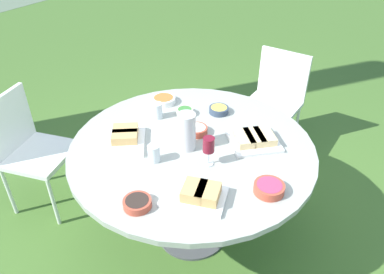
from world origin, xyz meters
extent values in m
plane|color=#446B2B|center=(0.00, 0.00, 0.00)|extent=(40.00, 40.00, 0.00)
cylinder|color=#4C4C51|center=(0.00, 0.00, 0.01)|extent=(0.49, 0.49, 0.02)
cylinder|color=#4C4C51|center=(0.00, 0.00, 0.38)|extent=(0.11, 0.11, 0.72)
cylinder|color=#9EA399|center=(0.00, 0.00, 0.75)|extent=(1.46, 1.46, 0.03)
cube|color=white|center=(1.22, 0.01, 0.45)|extent=(0.42, 0.44, 0.04)
cube|color=white|center=(1.41, 0.01, 0.68)|extent=(0.03, 0.44, 0.42)
cylinder|color=white|center=(1.03, 0.20, 0.22)|extent=(0.03, 0.03, 0.43)
cylinder|color=white|center=(1.03, -0.19, 0.22)|extent=(0.03, 0.03, 0.43)
cylinder|color=white|center=(1.40, 0.20, 0.22)|extent=(0.03, 0.03, 0.43)
cylinder|color=white|center=(1.40, -0.19, 0.22)|extent=(0.03, 0.03, 0.43)
cube|color=white|center=(-0.35, 1.08, 0.45)|extent=(0.55, 0.53, 0.04)
cube|color=white|center=(-0.41, 1.27, 0.68)|extent=(0.43, 0.16, 0.42)
cylinder|color=white|center=(-0.48, 0.85, 0.22)|extent=(0.03, 0.03, 0.43)
cylinder|color=white|center=(-0.11, 0.97, 0.22)|extent=(0.03, 0.03, 0.43)
cylinder|color=white|center=(-0.59, 1.20, 0.22)|extent=(0.03, 0.03, 0.43)
cylinder|color=white|center=(-0.22, 1.32, 0.22)|extent=(0.03, 0.03, 0.43)
cylinder|color=silver|center=(-0.04, 0.01, 0.88)|extent=(0.11, 0.11, 0.23)
cone|color=silver|center=(0.01, 0.01, 0.98)|extent=(0.03, 0.03, 0.03)
cylinder|color=silver|center=(-0.09, -0.17, 0.77)|extent=(0.06, 0.06, 0.01)
cylinder|color=silver|center=(-0.09, -0.17, 0.82)|extent=(0.01, 0.01, 0.08)
cylinder|color=maroon|center=(-0.09, -0.17, 0.90)|extent=(0.06, 0.06, 0.09)
cube|color=white|center=(-0.21, 0.34, 0.78)|extent=(0.38, 0.37, 0.02)
cube|color=tan|center=(-0.16, 0.38, 0.81)|extent=(0.18, 0.18, 0.05)
cube|color=tan|center=(-0.21, 0.34, 0.81)|extent=(0.18, 0.18, 0.05)
cube|color=white|center=(-0.36, -0.26, 0.78)|extent=(0.30, 0.37, 0.02)
cube|color=tan|center=(-0.34, -0.33, 0.82)|extent=(0.17, 0.15, 0.06)
cube|color=tan|center=(-0.36, -0.26, 0.82)|extent=(0.17, 0.15, 0.06)
cube|color=white|center=(0.23, -0.29, 0.78)|extent=(0.38, 0.38, 0.02)
cube|color=#E0C184|center=(0.18, -0.25, 0.81)|extent=(0.19, 0.19, 0.04)
cube|color=#E0C184|center=(0.23, -0.29, 0.81)|extent=(0.19, 0.19, 0.04)
cube|color=#E0C184|center=(0.27, -0.34, 0.81)|extent=(0.19, 0.19, 0.04)
cylinder|color=#334256|center=(0.41, 0.06, 0.79)|extent=(0.13, 0.13, 0.04)
cylinder|color=#E0C147|center=(0.41, 0.06, 0.80)|extent=(0.11, 0.11, 0.02)
cylinder|color=beige|center=(0.26, 0.24, 0.79)|extent=(0.11, 0.11, 0.04)
cylinder|color=#387533|center=(0.26, 0.24, 0.80)|extent=(0.09, 0.09, 0.02)
cylinder|color=#B74733|center=(-0.56, -0.07, 0.79)|extent=(0.14, 0.14, 0.04)
cylinder|color=#2D231E|center=(-0.56, -0.07, 0.80)|extent=(0.11, 0.11, 0.02)
cylinder|color=#B74733|center=(-0.11, -0.55, 0.79)|extent=(0.16, 0.16, 0.05)
cylinder|color=#D6385B|center=(-0.11, -0.55, 0.81)|extent=(0.13, 0.13, 0.02)
cylinder|color=#B74733|center=(0.12, 0.05, 0.79)|extent=(0.13, 0.13, 0.04)
cylinder|color=silver|center=(0.12, 0.05, 0.81)|extent=(0.11, 0.11, 0.02)
cylinder|color=white|center=(0.31, 0.46, 0.79)|extent=(0.17, 0.17, 0.04)
cylinder|color=#CC662D|center=(0.31, 0.46, 0.80)|extent=(0.14, 0.14, 0.02)
cylinder|color=silver|center=(0.13, 0.37, 0.82)|extent=(0.07, 0.07, 0.11)
cylinder|color=silver|center=(-0.24, 0.09, 0.82)|extent=(0.07, 0.07, 0.10)
camera|label=1|loc=(-1.48, -1.02, 2.08)|focal=35.00mm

